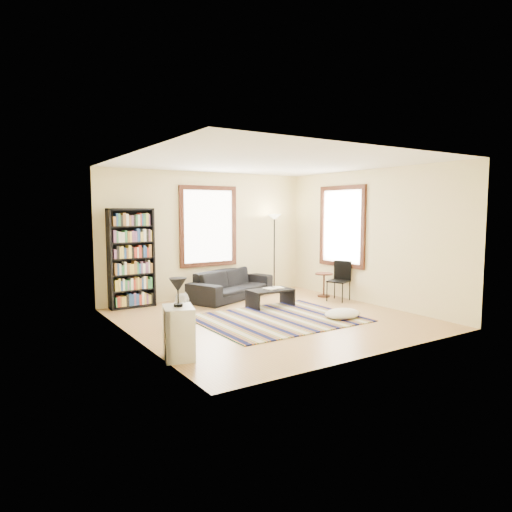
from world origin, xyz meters
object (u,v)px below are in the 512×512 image
sofa (231,284)px  coffee_table (270,298)px  floor_cushion (342,314)px  dog (179,309)px  floor_lamp (274,254)px  white_cabinet (179,333)px  bookshelf (131,258)px  folding_chair (339,281)px  side_table (324,285)px

sofa → coffee_table: sofa is taller
floor_cushion → dog: dog is taller
floor_lamp → dog: 3.70m
sofa → dog: sofa is taller
white_cabinet → sofa: bearing=67.3°
bookshelf → coffee_table: bearing=-32.1°
floor_lamp → folding_chair: 1.78m
side_table → bookshelf: bearing=162.7°
coffee_table → folding_chair: folding_chair is taller
bookshelf → dog: size_ratio=3.37×
bookshelf → white_cabinet: 3.59m
bookshelf → sofa: bearing=-7.1°
bookshelf → white_cabinet: bearing=-97.9°
coffee_table → side_table: size_ratio=1.67×
floor_lamp → white_cabinet: (-3.88, -3.33, -0.58)m
sofa → folding_chair: (1.80, -1.51, 0.12)m
sofa → floor_lamp: bearing=-18.3°
folding_chair → dog: size_ratio=1.45×
coffee_table → floor_lamp: (1.02, 1.32, 0.75)m
sofa → side_table: bearing=-50.9°
floor_cushion → folding_chair: folding_chair is taller
sofa → bookshelf: size_ratio=1.07×
sofa → side_table: 2.10m
floor_lamp → white_cabinet: 5.14m
side_table → dog: bearing=-170.1°
white_cabinet → dog: bearing=83.4°
floor_cushion → folding_chair: (1.05, 1.24, 0.34)m
bookshelf → white_cabinet: (-0.49, -3.50, -0.65)m
bookshelf → floor_cushion: bookshelf is taller
floor_cushion → dog: size_ratio=1.19×
side_table → dog: (-3.82, -0.67, 0.03)m
coffee_table → white_cabinet: size_ratio=1.29×
bookshelf → folding_chair: (3.96, -1.78, -0.57)m
floor_lamp → dog: (-3.20, -1.75, -0.63)m
coffee_table → floor_cushion: (0.54, -1.53, -0.09)m
bookshelf → white_cabinet: bookshelf is taller
bookshelf → floor_cushion: bearing=-46.1°
side_table → dog: 3.88m
floor_cushion → folding_chair: size_ratio=0.82×
coffee_table → side_table: bearing=8.2°
side_table → white_cabinet: white_cabinet is taller
dog → side_table: bearing=16.7°
side_table → white_cabinet: bearing=-153.5°
sofa → dog: bearing=-162.9°
sofa → white_cabinet: (-2.65, -3.23, 0.04)m
side_table → folding_chair: 0.56m
sofa → dog: size_ratio=3.62×
sofa → white_cabinet: bearing=-152.3°
bookshelf → floor_lamp: size_ratio=1.08×
sofa → side_table: sofa is taller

